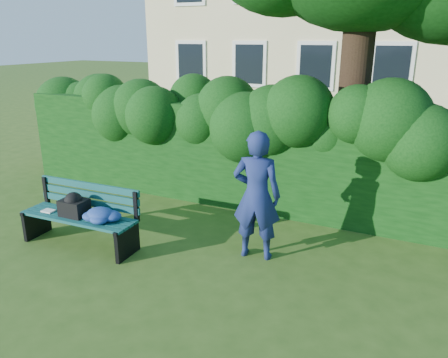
% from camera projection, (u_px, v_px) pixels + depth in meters
% --- Properties ---
extents(ground, '(80.00, 80.00, 0.00)m').
position_uv_depth(ground, '(205.00, 255.00, 6.16)').
color(ground, '#34531A').
rests_on(ground, ground).
extents(hedge, '(10.00, 1.00, 1.80)m').
position_uv_depth(hedge, '(264.00, 157.00, 7.76)').
color(hedge, black).
rests_on(hedge, ground).
extents(park_bench, '(1.80, 0.63, 0.89)m').
position_uv_depth(park_bench, '(85.00, 214.00, 6.29)').
color(park_bench, '#0D453F').
rests_on(park_bench, ground).
extents(man_reading, '(0.72, 0.54, 1.79)m').
position_uv_depth(man_reading, '(257.00, 196.00, 5.86)').
color(man_reading, navy).
rests_on(man_reading, ground).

